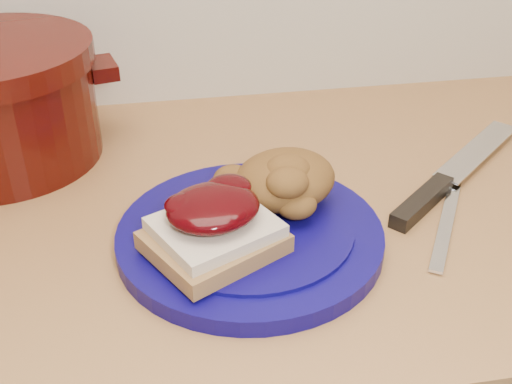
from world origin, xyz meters
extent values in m
cylinder|color=#0B0654|center=(0.03, 1.42, 0.91)|extent=(0.36, 0.36, 0.02)
cube|color=olive|center=(-0.02, 1.38, 0.93)|extent=(0.15, 0.15, 0.02)
cube|color=beige|center=(-0.01, 1.39, 0.95)|extent=(0.14, 0.13, 0.01)
ellipsoid|color=black|center=(-0.01, 1.39, 0.97)|extent=(0.12, 0.11, 0.03)
ellipsoid|color=brown|center=(0.07, 1.46, 0.95)|extent=(0.14, 0.13, 0.06)
cube|color=black|center=(0.23, 1.45, 0.91)|extent=(0.10, 0.09, 0.02)
cube|color=silver|center=(0.35, 1.55, 0.91)|extent=(0.17, 0.15, 0.00)
cube|color=silver|center=(0.24, 1.41, 0.90)|extent=(0.11, 0.17, 0.00)
cube|color=#370A05|center=(-0.12, 1.69, 1.00)|extent=(0.04, 0.06, 0.02)
camera|label=1|loc=(-0.06, 0.88, 1.30)|focal=45.00mm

